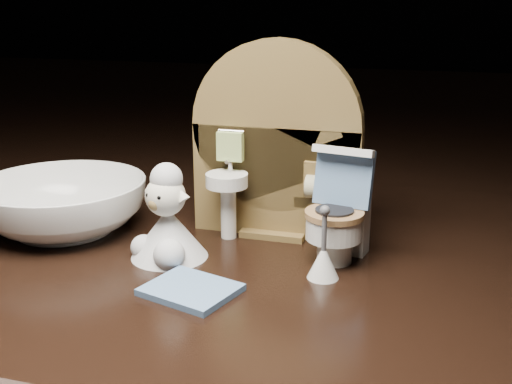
# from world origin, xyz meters

# --- Properties ---
(backdrop_panel) EXTENTS (0.13, 0.05, 0.15)m
(backdrop_panel) POSITION_xyz_m (-0.00, 0.06, 0.07)
(backdrop_panel) COLOR brown
(backdrop_panel) RESTS_ON ground
(toy_toilet) EXTENTS (0.05, 0.06, 0.08)m
(toy_toilet) POSITION_xyz_m (0.06, 0.03, 0.03)
(toy_toilet) COLOR white
(toy_toilet) RESTS_ON ground
(bath_mat) EXTENTS (0.07, 0.06, 0.00)m
(bath_mat) POSITION_xyz_m (-0.03, -0.05, 0.00)
(bath_mat) COLOR #5A7DA9
(bath_mat) RESTS_ON ground
(toilet_brush) EXTENTS (0.02, 0.02, 0.05)m
(toilet_brush) POSITION_xyz_m (0.05, -0.01, 0.01)
(toilet_brush) COLOR white
(toilet_brush) RESTS_ON ground
(plush_lamb) EXTENTS (0.06, 0.06, 0.07)m
(plush_lamb) POSITION_xyz_m (-0.06, -0.00, 0.02)
(plush_lamb) COLOR silver
(plush_lamb) RESTS_ON ground
(ceramic_bowl) EXTENTS (0.14, 0.14, 0.04)m
(ceramic_bowl) POSITION_xyz_m (-0.16, 0.02, 0.02)
(ceramic_bowl) COLOR white
(ceramic_bowl) RESTS_ON ground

